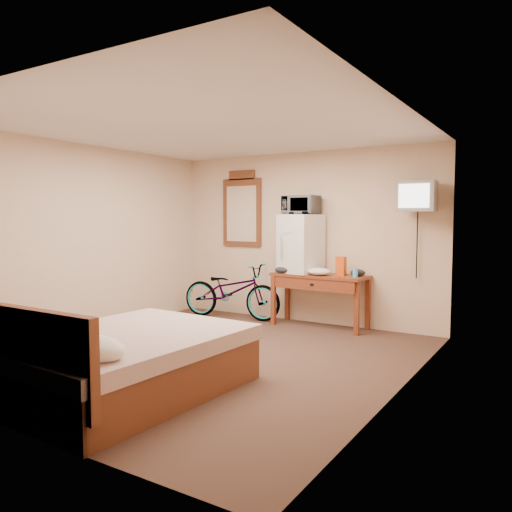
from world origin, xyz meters
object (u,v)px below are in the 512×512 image
object	(u,v)px
desk	(319,283)
crt_television	(418,196)
mini_fridge	(301,244)
wall_mirror	(242,210)
bed	(119,361)
blue_cup	(355,273)
microwave	(301,205)
bicycle	(231,291)

from	to	relation	value
desk	crt_television	xyz separation A→B (m)	(1.33, 0.02, 1.17)
mini_fridge	wall_mirror	distance (m)	1.27
mini_fridge	bed	world-z (taller)	mini_fridge
desk	bed	distance (m)	3.41
blue_cup	microwave	bearing A→B (deg)	172.57
wall_mirror	desk	bearing A→B (deg)	-10.57
mini_fridge	bed	size ratio (longest dim) A/B	0.40
microwave	blue_cup	xyz separation A→B (m)	(0.87, -0.11, -0.91)
bicycle	desk	bearing A→B (deg)	-93.04
desk	crt_television	distance (m)	1.77
desk	bed	size ratio (longest dim) A/B	0.66
bed	blue_cup	bearing A→B (deg)	74.96
bed	mini_fridge	bearing A→B (deg)	89.59
microwave	blue_cup	distance (m)	1.26
blue_cup	bicycle	xyz separation A→B (m)	(-1.97, -0.05, -0.39)
microwave	wall_mirror	bearing A→B (deg)	171.60
wall_mirror	bicycle	xyz separation A→B (m)	(0.05, -0.38, -1.25)
crt_television	bed	xyz separation A→B (m)	(-1.66, -3.40, -1.51)
crt_television	desk	bearing A→B (deg)	-179.03
mini_fridge	crt_television	world-z (taller)	crt_television
crt_television	bicycle	world-z (taller)	crt_television
bed	bicycle	bearing A→B (deg)	108.17
mini_fridge	microwave	xyz separation A→B (m)	(0.00, 0.00, 0.55)
desk	bicycle	distance (m)	1.43
blue_cup	crt_television	size ratio (longest dim) A/B	0.21
mini_fridge	microwave	distance (m)	0.55
wall_mirror	bed	xyz separation A→B (m)	(1.13, -3.65, -1.38)
blue_cup	crt_television	bearing A→B (deg)	5.56
blue_cup	bed	bearing A→B (deg)	-105.04
crt_television	wall_mirror	xyz separation A→B (m)	(-2.79, 0.25, -0.13)
microwave	crt_television	size ratio (longest dim) A/B	0.85
wall_mirror	bed	bearing A→B (deg)	-72.83
microwave	mini_fridge	bearing A→B (deg)	-121.69
desk	wall_mirror	bearing A→B (deg)	169.43
microwave	bed	distance (m)	3.72
crt_television	wall_mirror	distance (m)	2.81
bicycle	bed	world-z (taller)	bed
mini_fridge	bicycle	bearing A→B (deg)	-171.36
wall_mirror	bicycle	distance (m)	1.31
mini_fridge	blue_cup	distance (m)	0.95
blue_cup	bed	distance (m)	3.48
microwave	bed	xyz separation A→B (m)	(-0.02, -3.43, -1.43)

